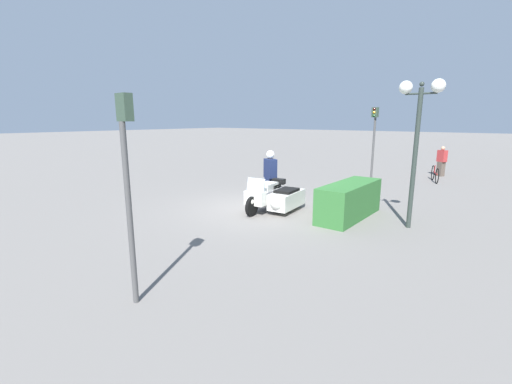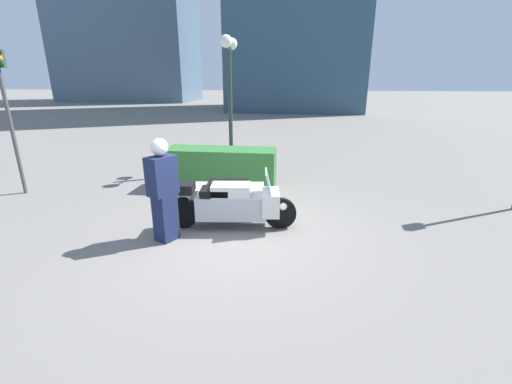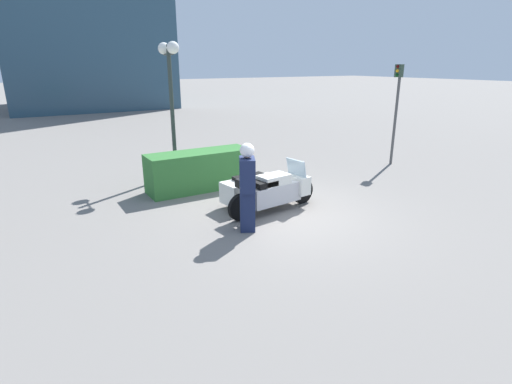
{
  "view_description": "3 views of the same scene",
  "coord_description": "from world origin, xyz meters",
  "views": [
    {
      "loc": [
        8.77,
        6.75,
        2.91
      ],
      "look_at": [
        0.73,
        0.48,
        0.74
      ],
      "focal_mm": 24.0,
      "sensor_mm": 36.0,
      "label": 1
    },
    {
      "loc": [
        1.18,
        -5.67,
        2.76
      ],
      "look_at": [
        0.47,
        -0.08,
        0.89
      ],
      "focal_mm": 24.0,
      "sensor_mm": 36.0,
      "label": 2
    },
    {
      "loc": [
        -4.94,
        -6.97,
        3.3
      ],
      "look_at": [
        -0.79,
        -0.1,
        0.71
      ],
      "focal_mm": 28.0,
      "sensor_mm": 36.0,
      "label": 3
    }
  ],
  "objects": [
    {
      "name": "traffic_light_near",
      "position": [
        5.94,
        2.1,
        2.16
      ],
      "size": [
        0.23,
        0.27,
        3.28
      ],
      "rotation": [
        0.0,
        0.0,
        3.09
      ],
      "color": "#4C4C4C",
      "rests_on": "ground"
    },
    {
      "name": "hedge_bush_curbside",
      "position": [
        -0.82,
        2.83,
        0.52
      ],
      "size": [
        2.83,
        0.91,
        1.05
      ],
      "primitive_type": "cube",
      "color": "#337033",
      "rests_on": "ground"
    },
    {
      "name": "officer_rider",
      "position": [
        -1.12,
        -0.31,
        0.97
      ],
      "size": [
        0.5,
        0.58,
        1.83
      ],
      "rotation": [
        0.0,
        0.0,
        2.67
      ],
      "color": "#192347",
      "rests_on": "ground"
    },
    {
      "name": "police_motorcycle",
      "position": [
        -0.06,
        0.68,
        0.46
      ],
      "size": [
        2.48,
        1.36,
        1.14
      ],
      "rotation": [
        0.0,
        0.0,
        0.11
      ],
      "color": "black",
      "rests_on": "ground"
    },
    {
      "name": "ground_plane",
      "position": [
        0.0,
        0.0,
        0.0
      ],
      "size": [
        160.0,
        160.0,
        0.0
      ],
      "primitive_type": "plane",
      "color": "slate"
    },
    {
      "name": "twin_lamp_post",
      "position": [
        -0.89,
        4.53,
        2.98
      ],
      "size": [
        0.34,
        1.1,
        3.89
      ],
      "color": "#2D3833",
      "rests_on": "ground"
    }
  ]
}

